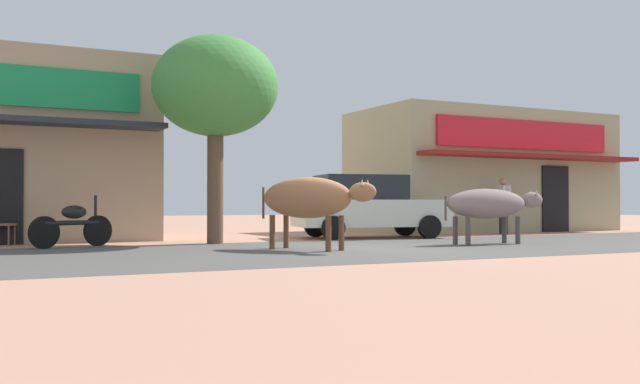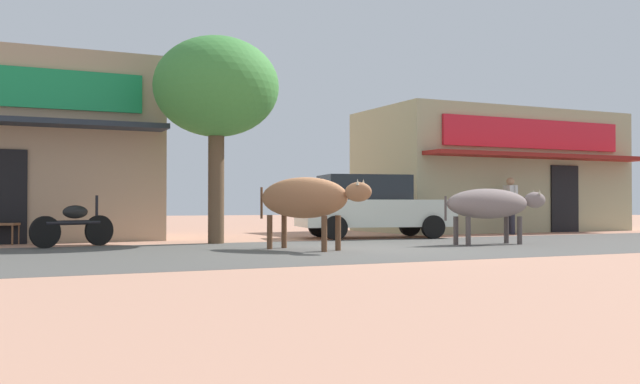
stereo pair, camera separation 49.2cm
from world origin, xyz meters
TOP-DOWN VIEW (x-y plane):
  - ground at (0.00, 0.00)m, footprint 80.00×80.00m
  - asphalt_road at (0.00, 0.00)m, footprint 72.00×6.33m
  - storefront_left_cafe at (-5.56, 6.72)m, footprint 6.10×5.07m
  - storefront_right_club at (8.84, 6.72)m, footprint 8.43×5.07m
  - roadside_tree at (-1.74, 3.06)m, footprint 2.83×2.83m
  - parked_hatchback_car at (2.70, 3.87)m, footprint 4.22×2.39m
  - parked_motorcycle at (-4.78, 3.06)m, footprint 1.74×0.83m
  - cow_near_brown at (-0.82, 0.12)m, footprint 1.66×2.46m
  - cow_far_dark at (3.60, 0.10)m, footprint 2.69×0.71m
  - pedestrian_by_shop at (7.44, 4.05)m, footprint 0.32×0.61m
  - cafe_chair_near_tree at (-5.99, 4.59)m, footprint 0.58×0.58m

SIDE VIEW (x-z plane):
  - ground at x=0.00m, z-range 0.00..0.00m
  - asphalt_road at x=0.00m, z-range 0.00..0.00m
  - parked_motorcycle at x=-4.78m, z-range -0.06..1.01m
  - cafe_chair_near_tree at x=-5.99m, z-range 0.05..0.97m
  - parked_hatchback_car at x=2.70m, z-range 0.02..1.66m
  - cow_far_dark at x=3.60m, z-range 0.27..1.50m
  - pedestrian_by_shop at x=7.44m, z-range 0.14..1.80m
  - cow_near_brown at x=-0.82m, z-range 0.29..1.70m
  - storefront_right_club at x=8.84m, z-range 0.01..3.91m
  - storefront_left_cafe at x=-5.56m, z-range 0.01..4.48m
  - roadside_tree at x=-1.74m, z-range 1.16..5.84m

